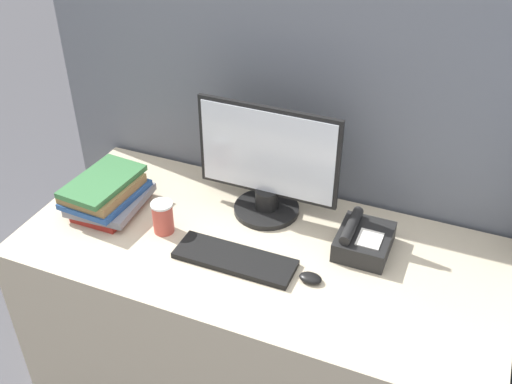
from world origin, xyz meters
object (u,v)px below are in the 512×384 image
at_px(book_stack, 106,194).
at_px(desk_telephone, 363,240).
at_px(keyboard, 235,259).
at_px(coffee_cup, 163,217).
at_px(mouse, 310,278).
at_px(monitor, 267,168).

xyz_separation_m(book_stack, desk_telephone, (0.92, 0.13, -0.02)).
bearing_deg(keyboard, book_stack, 170.80).
bearing_deg(coffee_cup, mouse, -4.59).
bearing_deg(desk_telephone, monitor, 168.07).
height_order(mouse, book_stack, book_stack).
height_order(monitor, desk_telephone, monitor).
relative_size(monitor, keyboard, 1.27).
bearing_deg(mouse, coffee_cup, 175.41).
relative_size(coffee_cup, book_stack, 0.38).
bearing_deg(monitor, keyboard, -88.67).
height_order(monitor, book_stack, monitor).
height_order(monitor, mouse, monitor).
height_order(keyboard, book_stack, book_stack).
bearing_deg(keyboard, mouse, 1.60).
bearing_deg(mouse, keyboard, -178.40).
distance_m(keyboard, coffee_cup, 0.30).
height_order(book_stack, desk_telephone, book_stack).
xyz_separation_m(coffee_cup, book_stack, (-0.26, 0.04, 0.00)).
relative_size(coffee_cup, desk_telephone, 0.58).
xyz_separation_m(mouse, desk_telephone, (0.11, 0.21, 0.03)).
bearing_deg(desk_telephone, coffee_cup, -165.82).
xyz_separation_m(monitor, book_stack, (-0.55, -0.21, -0.12)).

